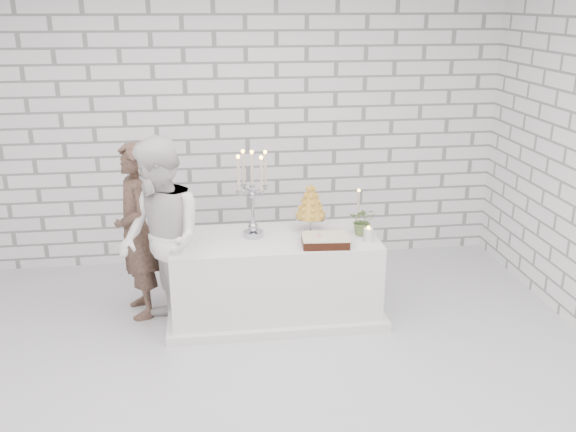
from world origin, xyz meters
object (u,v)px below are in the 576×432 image
Objects in this scene: candelabra at (253,194)px; croquembouche at (311,208)px; groom at (137,231)px; cake_table at (275,277)px; bride at (161,241)px.

candelabra is 0.55m from croquembouche.
candelabra is (1.01, -0.15, 0.34)m from groom.
croquembouche is at bearing 6.41° from candelabra.
cake_table is 1.05× the size of bride.
cake_table is at bearing -16.36° from candelabra.
groom is at bearing 171.32° from candelabra.
cake_table is at bearing -161.69° from croquembouche.
groom is 0.93× the size of bride.
groom reaches higher than croquembouche.
candelabra is at bearing 163.64° from cake_table.
croquembouche is (0.34, 0.11, 0.60)m from cake_table.
groom is 1.08m from candelabra.
candelabra is at bearing 66.24° from groom.
bride is 1.35m from croquembouche.
cake_table is 0.79m from candelabra.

